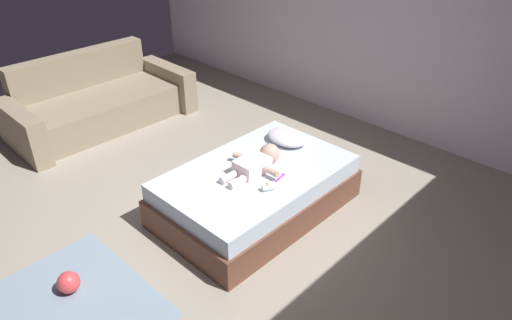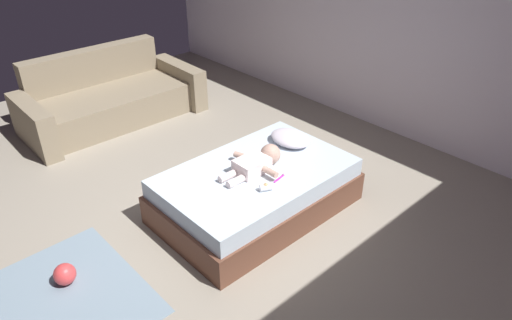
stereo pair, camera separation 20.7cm
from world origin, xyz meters
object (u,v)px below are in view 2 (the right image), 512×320
at_px(bed, 256,191).
at_px(couch, 109,99).
at_px(baby, 257,162).
at_px(toothbrush, 280,178).
at_px(baby_bottle, 266,187).
at_px(toy_ball, 65,274).
at_px(pillow, 290,138).

bearing_deg(bed, couch, -179.25).
height_order(baby, couch, couch).
height_order(bed, couch, couch).
xyz_separation_m(toothbrush, baby_bottle, (0.05, -0.21, 0.02)).
bearing_deg(toothbrush, baby_bottle, -77.88).
distance_m(toothbrush, baby_bottle, 0.22).
relative_size(couch, toy_ball, 12.95).
bearing_deg(bed, toy_ball, -100.25).
bearing_deg(baby_bottle, bed, 151.34).
distance_m(toothbrush, couch, 2.94).
relative_size(pillow, baby_bottle, 3.66).
xyz_separation_m(bed, baby_bottle, (0.29, -0.16, 0.26)).
bearing_deg(baby, baby_bottle, -31.18).
relative_size(bed, toothbrush, 10.89).
bearing_deg(pillow, couch, -166.60).
height_order(baby, baby_bottle, baby).
distance_m(couch, baby_bottle, 2.99).
height_order(toothbrush, baby_bottle, baby_bottle).
bearing_deg(couch, bed, 0.75).
distance_m(pillow, baby_bottle, 0.84).
bearing_deg(bed, toothbrush, 12.72).
bearing_deg(toothbrush, couch, -178.25).
distance_m(couch, toy_ball, 2.91).
bearing_deg(baby, couch, -178.92).
distance_m(bed, pillow, 0.65).
bearing_deg(bed, pillow, 102.75).
distance_m(baby, couch, 2.70).
xyz_separation_m(bed, toothbrush, (0.24, 0.05, 0.23)).
height_order(bed, baby, baby).
bearing_deg(toy_ball, baby_bottle, 68.79).
height_order(pillow, toothbrush, pillow).
bearing_deg(baby_bottle, toy_ball, -111.21).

